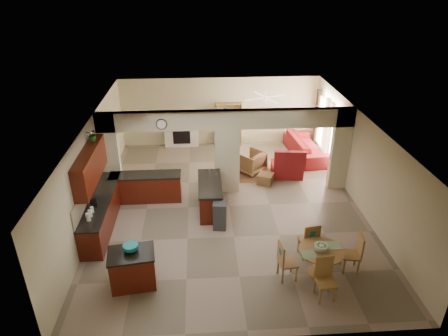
{
  "coord_description": "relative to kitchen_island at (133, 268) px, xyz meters",
  "views": [
    {
      "loc": [
        -0.86,
        -10.57,
        6.69
      ],
      "look_at": [
        -0.15,
        0.3,
        1.19
      ],
      "focal_mm": 32.0,
      "sensor_mm": 36.0,
      "label": 1
    }
  ],
  "objects": [
    {
      "name": "floor",
      "position": [
        2.5,
        3.27,
        -0.46
      ],
      "size": [
        10.0,
        10.0,
        0.0
      ],
      "primitive_type": "plane",
      "color": "gray",
      "rests_on": "ground"
    },
    {
      "name": "ottoman",
      "position": [
        3.85,
        4.65,
        -0.28
      ],
      "size": [
        0.65,
        0.65,
        0.36
      ],
      "primitive_type": "cube",
      "rotation": [
        0.0,
        0.0,
        -0.43
      ],
      "color": "maroon",
      "rests_on": "floor"
    },
    {
      "name": "ceiling_fan",
      "position": [
        4.0,
        6.27,
        2.1
      ],
      "size": [
        1.0,
        1.0,
        0.1
      ],
      "primitive_type": "cylinder",
      "color": "white",
      "rests_on": "ceiling"
    },
    {
      "name": "chair_east",
      "position": [
        5.3,
        0.15,
        0.1
      ],
      "size": [
        0.47,
        0.47,
        1.02
      ],
      "rotation": [
        0.0,
        0.0,
        4.59
      ],
      "color": "#A07437",
      "rests_on": "floor"
    },
    {
      "name": "kitchen_counter",
      "position": [
        -0.76,
        3.02,
        0.01
      ],
      "size": [
        2.52,
        3.29,
        1.48
      ],
      "color": "#3E0D07",
      "rests_on": "floor"
    },
    {
      "name": "wall_clock",
      "position": [
        0.5,
        4.12,
        1.99
      ],
      "size": [
        0.34,
        0.03,
        0.34
      ],
      "primitive_type": "cylinder",
      "rotation": [
        1.57,
        0.0,
        0.0
      ],
      "color": "#4A2918",
      "rests_on": "partition_header"
    },
    {
      "name": "partition_left_pier",
      "position": [
        -1.2,
        4.27,
        0.94
      ],
      "size": [
        0.6,
        0.25,
        2.8
      ],
      "primitive_type": "cube",
      "color": "#C3B58F",
      "rests_on": "floor"
    },
    {
      "name": "wall_front",
      "position": [
        2.5,
        -1.73,
        0.94
      ],
      "size": [
        8.0,
        0.0,
        8.0
      ],
      "primitive_type": "plane",
      "rotation": [
        -1.57,
        0.0,
        0.0
      ],
      "color": "#C3B58F",
      "rests_on": "floor"
    },
    {
      "name": "drape_b_right",
      "position": [
        6.43,
        7.87,
        0.74
      ],
      "size": [
        0.1,
        0.28,
        2.3
      ],
      "primitive_type": "cube",
      "color": "#431C1B",
      "rests_on": "wall_right"
    },
    {
      "name": "wall_right",
      "position": [
        6.5,
        3.27,
        0.94
      ],
      "size": [
        0.0,
        10.0,
        10.0
      ],
      "primitive_type": "plane",
      "rotation": [
        1.57,
        0.0,
        -1.57
      ],
      "color": "#C3B58F",
      "rests_on": "floor"
    },
    {
      "name": "partition_center_pier",
      "position": [
        2.5,
        4.27,
        0.64
      ],
      "size": [
        0.8,
        0.25,
        2.2
      ],
      "primitive_type": "cube",
      "color": "#C3B58F",
      "rests_on": "floor"
    },
    {
      "name": "teal_bowl",
      "position": [
        -0.0,
        0.08,
        0.53
      ],
      "size": [
        0.35,
        0.35,
        0.16
      ],
      "primitive_type": "cylinder",
      "color": "#138084",
      "rests_on": "kitchen_island"
    },
    {
      "name": "ceiling",
      "position": [
        2.5,
        3.27,
        2.34
      ],
      "size": [
        10.0,
        10.0,
        0.0
      ],
      "primitive_type": "plane",
      "rotation": [
        3.14,
        0.0,
        0.0
      ],
      "color": "white",
      "rests_on": "wall_back"
    },
    {
      "name": "plant",
      "position": [
        -1.32,
        3.17,
        2.09
      ],
      "size": [
        0.4,
        0.37,
        0.35
      ],
      "primitive_type": "imported",
      "rotation": [
        0.0,
        0.0,
        -0.39
      ],
      "color": "#235115",
      "rests_on": "upper_cabinets"
    },
    {
      "name": "drape_a_left",
      "position": [
        6.43,
        4.97,
        0.74
      ],
      "size": [
        0.1,
        0.28,
        2.3
      ],
      "primitive_type": "cube",
      "color": "#431C1B",
      "rests_on": "wall_right"
    },
    {
      "name": "dining_table",
      "position": [
        4.42,
        0.04,
        0.03
      ],
      "size": [
        1.07,
        1.07,
        0.73
      ],
      "color": "#A07437",
      "rests_on": "floor"
    },
    {
      "name": "chair_north",
      "position": [
        4.33,
        0.69,
        0.1
      ],
      "size": [
        0.48,
        0.48,
        1.02
      ],
      "rotation": [
        0.0,
        0.0,
        3.29
      ],
      "color": "#A07437",
      "rests_on": "floor"
    },
    {
      "name": "drape_a_right",
      "position": [
        6.43,
        6.17,
        0.74
      ],
      "size": [
        0.1,
        0.28,
        2.3
      ],
      "primitive_type": "cube",
      "color": "#431C1B",
      "rests_on": "wall_right"
    },
    {
      "name": "wall_back",
      "position": [
        2.5,
        8.27,
        0.94
      ],
      "size": [
        8.0,
        0.0,
        8.0
      ],
      "primitive_type": "plane",
      "rotation": [
        1.57,
        0.0,
        0.0
      ],
      "color": "#C3B58F",
      "rests_on": "floor"
    },
    {
      "name": "rug",
      "position": [
        3.7,
        5.37,
        -0.45
      ],
      "size": [
        1.6,
        1.3,
        0.01
      ],
      "primitive_type": "cube",
      "color": "brown",
      "rests_on": "floor"
    },
    {
      "name": "window_b",
      "position": [
        6.47,
        7.27,
        0.74
      ],
      "size": [
        0.02,
        0.9,
        1.9
      ],
      "primitive_type": "cube",
      "color": "white",
      "rests_on": "wall_right"
    },
    {
      "name": "fruit_bowl",
      "position": [
        4.4,
        0.03,
        0.36
      ],
      "size": [
        0.32,
        0.32,
        0.17
      ],
      "primitive_type": "cylinder",
      "color": "#76A824",
      "rests_on": "dining_table"
    },
    {
      "name": "sofa",
      "position": [
        5.8,
        6.79,
        -0.07
      ],
      "size": [
        2.77,
        1.3,
        0.78
      ],
      "primitive_type": "imported",
      "rotation": [
        0.0,
        0.0,
        1.66
      ],
      "color": "maroon",
      "rests_on": "floor"
    },
    {
      "name": "wall_left",
      "position": [
        -1.5,
        3.27,
        0.94
      ],
      "size": [
        0.0,
        10.0,
        10.0
      ],
      "primitive_type": "plane",
      "rotation": [
        1.57,
        0.0,
        1.57
      ],
      "color": "#C3B58F",
      "rests_on": "floor"
    },
    {
      "name": "chair_west",
      "position": [
        3.54,
        -0.04,
        0.1
      ],
      "size": [
        0.47,
        0.47,
        1.02
      ],
      "rotation": [
        0.0,
        0.0,
        1.7
      ],
      "color": "#A07437",
      "rests_on": "floor"
    },
    {
      "name": "kitchen_island",
      "position": [
        0.0,
        0.0,
        0.0
      ],
      "size": [
        1.14,
        0.88,
        0.91
      ],
      "rotation": [
        0.0,
        0.0,
        0.13
      ],
      "color": "#3E0D07",
      "rests_on": "floor"
    },
    {
      "name": "drape_b_left",
      "position": [
        6.43,
        6.67,
        0.74
      ],
      "size": [
        0.1,
        0.28,
        2.3
      ],
      "primitive_type": "cube",
      "color": "#431C1B",
      "rests_on": "wall_right"
    },
    {
      "name": "chaise",
      "position": [
        4.71,
        5.22,
        -0.24
      ],
      "size": [
        1.17,
        0.99,
        0.43
      ],
      "primitive_type": "cube",
      "rotation": [
        0.0,
        0.0,
        -0.1
      ],
      "color": "maroon",
      "rests_on": "floor"
    },
    {
      "name": "peninsula",
      "position": [
        1.9,
        3.15,
        -0.0
      ],
      "size": [
        0.7,
        1.85,
        0.91
      ],
      "color": "#3E0D07",
      "rests_on": "floor"
    },
    {
      "name": "armchair",
      "position": [
        3.47,
        5.56,
        -0.07
      ],
      "size": [
        1.19,
        1.2,
        0.78
      ],
      "primitive_type": "imported",
      "rotation": [
        0.0,
        0.0,
        3.88
      ],
      "color": "maroon",
      "rests_on": "floor"
    },
    {
      "name": "shelving_unit",
      "position": [
        2.85,
        8.09,
        0.44
      ],
      "size": [
        1.0,
        0.32,
        1.8
      ],
      "primitive_type": "cube",
      "color": "#A07437",
      "rests_on": "floor"
    },
    {
      "name": "trash_can",
      "position": [
        2.14,
        2.1,
        -0.07
      ],
      "size": [
        0.4,
        0.36,
        0.77
      ],
      "primitive_type": "cube",
      "rotation": [
        0.0,
        0.0,
        -0.14
      ],
      "color": "#313134",
      "rests_on": "floor"
    },
    {
      "name": "fireplace",
      "position": [
        0.9,
        8.1,
        0.16
      ],
      "size": [
        1.6,
        0.35,
        1.2
      ],
      "color": "silver",
      "rests_on": "floor"
    },
    {
      "name": "partition_right_pier",
      "position": [
        6.2,
        4.27,
        0.94
      ],
      "size": [
        0.6,
        0.25,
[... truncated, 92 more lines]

